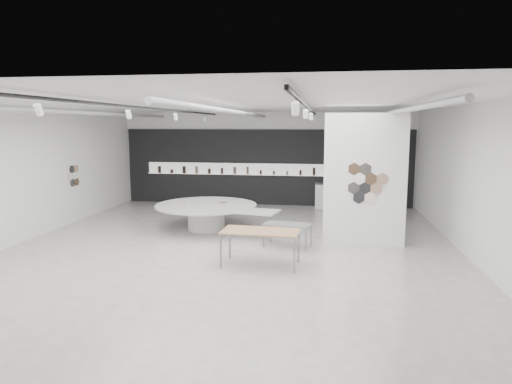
# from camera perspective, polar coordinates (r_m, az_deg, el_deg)

# --- Properties ---
(room) EXTENTS (12.02, 14.02, 3.82)m
(room) POSITION_cam_1_polar(r_m,az_deg,el_deg) (11.95, -3.60, 2.55)
(room) COLOR #B9B4AF
(room) RESTS_ON ground
(back_wall_display) EXTENTS (11.80, 0.27, 3.10)m
(back_wall_display) POSITION_cam_1_polar(r_m,az_deg,el_deg) (18.80, 0.96, 3.08)
(back_wall_display) COLOR black
(back_wall_display) RESTS_ON ground
(partition_column) EXTENTS (2.20, 0.38, 3.60)m
(partition_column) POSITION_cam_1_polar(r_m,az_deg,el_deg) (12.74, 13.41, 1.46)
(partition_column) COLOR white
(partition_column) RESTS_ON ground
(display_island) EXTENTS (4.31, 3.77, 0.82)m
(display_island) POSITION_cam_1_polar(r_m,az_deg,el_deg) (14.43, -6.03, -2.67)
(display_island) COLOR white
(display_island) RESTS_ON ground
(sample_table_wood) EXTENTS (1.84, 0.99, 0.84)m
(sample_table_wood) POSITION_cam_1_polar(r_m,az_deg,el_deg) (10.69, 0.56, -5.16)
(sample_table_wood) COLOR #A47855
(sample_table_wood) RESTS_ON ground
(sample_table_stone) EXTENTS (1.36, 0.89, 0.64)m
(sample_table_stone) POSITION_cam_1_polar(r_m,az_deg,el_deg) (12.38, 3.97, -4.22)
(sample_table_stone) COLOR slate
(sample_table_stone) RESTS_ON ground
(kitchen_counter) EXTENTS (1.73, 0.68, 1.36)m
(kitchen_counter) POSITION_cam_1_polar(r_m,az_deg,el_deg) (18.38, 10.05, -0.47)
(kitchen_counter) COLOR white
(kitchen_counter) RESTS_ON ground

